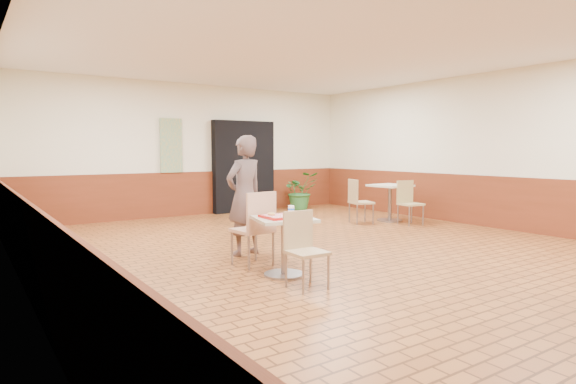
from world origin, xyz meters
TOP-DOWN VIEW (x-y plane):
  - room_shell at (0.00, 0.00)m, footprint 8.01×10.01m
  - wainscot_band at (0.00, 0.00)m, footprint 8.00×10.00m
  - corridor_doorway at (1.20, 4.88)m, footprint 1.60×0.22m
  - promo_poster at (-0.60, 4.94)m, footprint 0.50×0.03m
  - main_table at (-1.36, -0.68)m, footprint 0.67×0.67m
  - chair_main_front at (-1.45, -1.20)m, footprint 0.39×0.39m
  - chair_main_back at (-1.40, -0.10)m, footprint 0.49×0.49m
  - customer at (-1.18, 0.59)m, footprint 0.70×0.54m
  - serving_tray at (-1.36, -0.68)m, footprint 0.50×0.39m
  - ring_donut at (-1.49, -0.61)m, footprint 0.10×0.10m
  - long_john_donut at (-1.27, -0.73)m, footprint 0.15×0.11m
  - paper_cup at (-1.21, -0.62)m, footprint 0.08×0.08m
  - second_table at (2.98, 1.75)m, footprint 0.73×0.73m
  - chair_second_left at (2.18, 1.87)m, footprint 0.52×0.52m
  - chair_second_front at (2.95, 1.22)m, footprint 0.47×0.47m
  - potted_plant at (2.56, 4.40)m, footprint 0.97×0.88m

SIDE VIEW (x-z plane):
  - chair_main_front at x=-1.45m, z-range 0.05..0.88m
  - main_table at x=-1.36m, z-range 0.12..0.82m
  - potted_plant at x=2.56m, z-range 0.00..0.95m
  - chair_second_front at x=2.95m, z-range 0.05..0.93m
  - wainscot_band at x=0.00m, z-range 0.00..1.00m
  - chair_second_left at x=2.18m, z-range 0.05..0.96m
  - second_table at x=2.98m, z-range 0.13..0.91m
  - chair_main_back at x=-1.40m, z-range 0.06..1.03m
  - serving_tray at x=-1.36m, z-range 0.70..0.73m
  - ring_donut at x=-1.49m, z-range 0.73..0.76m
  - long_john_donut at x=-1.27m, z-range 0.73..0.77m
  - paper_cup at x=-1.21m, z-range 0.73..0.83m
  - customer at x=-1.18m, z-range 0.00..1.71m
  - corridor_doorway at x=1.20m, z-range 0.00..2.20m
  - room_shell at x=0.00m, z-range 0.00..3.00m
  - promo_poster at x=-0.60m, z-range 1.00..2.20m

